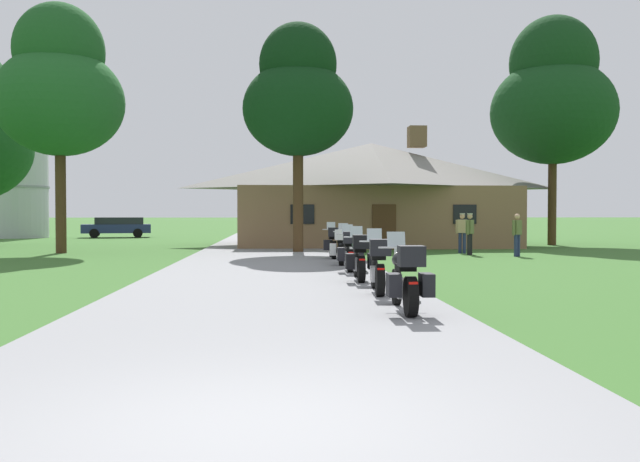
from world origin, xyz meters
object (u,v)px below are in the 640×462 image
object	(u,v)px
motorcycle_red_fifth_in_row	(342,247)
tree_right_of_lodge	(553,97)
motorcycle_green_third_in_row	(360,258)
bystander_tan_shirt_beside_signpost	(462,231)
bystander_olive_shirt_near_lodge	(517,233)
motorcycle_silver_second_in_row	(378,266)
tree_left_near	(60,87)
motorcycle_yellow_farthest_in_row	(333,243)
motorcycle_green_fourth_in_row	(349,251)
metal_silo_distant	(16,179)
tree_by_lodge_front	(298,96)
motorcycle_black_nearest_to_camera	(406,279)
bystander_olive_shirt_by_tree	(470,232)
parked_navy_suv_far_left	(117,226)

from	to	relation	value
motorcycle_red_fifth_in_row	tree_right_of_lodge	world-z (taller)	tree_right_of_lodge
motorcycle_green_third_in_row	bystander_tan_shirt_beside_signpost	size ratio (longest dim) A/B	1.24
motorcycle_green_third_in_row	bystander_olive_shirt_near_lodge	size ratio (longest dim) A/B	1.25
motorcycle_silver_second_in_row	tree_left_near	bearing A→B (deg)	129.14
motorcycle_yellow_farthest_in_row	bystander_olive_shirt_near_lodge	bearing A→B (deg)	11.93
motorcycle_green_fourth_in_row	bystander_tan_shirt_beside_signpost	bearing A→B (deg)	60.42
motorcycle_green_fourth_in_row	motorcycle_yellow_farthest_in_row	bearing A→B (deg)	92.80
motorcycle_silver_second_in_row	motorcycle_red_fifth_in_row	xyz separation A→B (m)	(0.01, 7.83, -0.01)
motorcycle_silver_second_in_row	metal_silo_distant	xyz separation A→B (m)	(-20.00, 34.65, 3.40)
metal_silo_distant	tree_by_lodge_front	bearing A→B (deg)	-45.96
motorcycle_black_nearest_to_camera	bystander_tan_shirt_beside_signpost	bearing A→B (deg)	72.93
motorcycle_green_fourth_in_row	bystander_olive_shirt_by_tree	bearing A→B (deg)	56.89
motorcycle_silver_second_in_row	tree_right_of_lodge	bearing A→B (deg)	63.81
motorcycle_green_third_in_row	metal_silo_distant	size ratio (longest dim) A/B	0.26
tree_left_near	motorcycle_yellow_farthest_in_row	bearing A→B (deg)	-23.74
motorcycle_green_third_in_row	motorcycle_silver_second_in_row	bearing A→B (deg)	-86.63
motorcycle_green_third_in_row	bystander_olive_shirt_by_tree	bearing A→B (deg)	63.91
motorcycle_green_third_in_row	metal_silo_distant	bearing A→B (deg)	123.87
motorcycle_black_nearest_to_camera	motorcycle_yellow_farthest_in_row	world-z (taller)	same
motorcycle_green_third_in_row	metal_silo_distant	xyz separation A→B (m)	(-19.94, 32.07, 3.41)
motorcycle_black_nearest_to_camera	motorcycle_silver_second_in_row	size ratio (longest dim) A/B	1.00
motorcycle_silver_second_in_row	tree_left_near	size ratio (longest dim) A/B	0.20
motorcycle_black_nearest_to_camera	tree_right_of_lodge	xyz separation A→B (m)	(12.41, 24.39, 7.19)
motorcycle_yellow_farthest_in_row	tree_left_near	xyz separation A→B (m)	(-11.14, 4.90, 6.38)
motorcycle_black_nearest_to_camera	bystander_tan_shirt_beside_signpost	xyz separation A→B (m)	(5.64, 17.27, 0.34)
motorcycle_green_fourth_in_row	bystander_tan_shirt_beside_signpost	distance (m)	10.75
motorcycle_black_nearest_to_camera	motorcycle_silver_second_in_row	distance (m)	2.76
motorcycle_black_nearest_to_camera	bystander_olive_shirt_near_lodge	distance (m)	16.73
bystander_tan_shirt_beside_signpost	parked_navy_suv_far_left	distance (m)	27.53
motorcycle_black_nearest_to_camera	tree_by_lodge_front	bearing A→B (deg)	94.94
motorcycle_green_fourth_in_row	tree_right_of_lodge	distance (m)	21.70
bystander_tan_shirt_beside_signpost	tree_left_near	size ratio (longest dim) A/B	0.16
bystander_olive_shirt_by_tree	tree_right_of_lodge	world-z (taller)	tree_right_of_lodge
bystander_olive_shirt_near_lodge	motorcycle_silver_second_in_row	bearing A→B (deg)	-159.43
motorcycle_black_nearest_to_camera	motorcycle_green_third_in_row	xyz separation A→B (m)	(-0.12, 5.34, 0.00)
motorcycle_green_third_in_row	bystander_olive_shirt_by_tree	distance (m)	12.24
motorcycle_yellow_farthest_in_row	tree_right_of_lodge	world-z (taller)	tree_right_of_lodge
tree_by_lodge_front	metal_silo_distant	bearing A→B (deg)	134.04
bystander_olive_shirt_by_tree	tree_by_lodge_front	bearing A→B (deg)	-67.88
motorcycle_silver_second_in_row	tree_right_of_lodge	xyz separation A→B (m)	(12.46, 21.63, 7.18)
motorcycle_yellow_farthest_in_row	bystander_olive_shirt_by_tree	distance (m)	6.28
bystander_tan_shirt_beside_signpost	tree_right_of_lodge	size ratio (longest dim) A/B	0.14
motorcycle_black_nearest_to_camera	tree_left_near	size ratio (longest dim) A/B	0.20
motorcycle_red_fifth_in_row	metal_silo_distant	xyz separation A→B (m)	(-20.01, 26.82, 3.41)
motorcycle_green_fourth_in_row	motorcycle_green_third_in_row	bearing A→B (deg)	-88.49
motorcycle_red_fifth_in_row	tree_by_lodge_front	distance (m)	9.56
motorcycle_green_fourth_in_row	motorcycle_silver_second_in_row	bearing A→B (deg)	-87.36
motorcycle_black_nearest_to_camera	tree_right_of_lodge	distance (m)	28.29
motorcycle_green_fourth_in_row	metal_silo_distant	size ratio (longest dim) A/B	0.26
motorcycle_green_fourth_in_row	tree_right_of_lodge	bearing A→B (deg)	54.95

